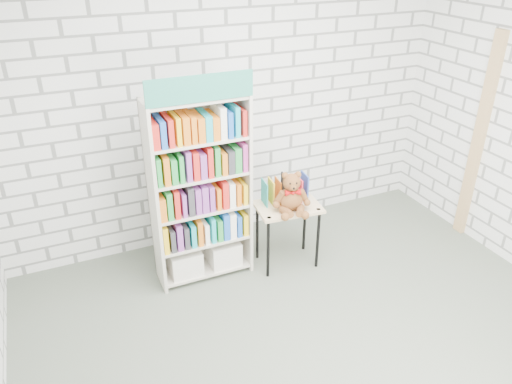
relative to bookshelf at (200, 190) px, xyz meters
name	(u,v)px	position (x,y,z in m)	size (l,w,h in m)	color
ground	(326,353)	(0.52, -1.36, -0.88)	(4.50, 4.50, 0.00)	#545D4E
room_shell	(346,135)	(0.52, -1.36, 0.91)	(4.52, 4.02, 2.81)	silver
bookshelf	(200,190)	(0.00, 0.00, 0.00)	(0.86, 0.33, 1.92)	beige
display_table	(288,214)	(0.78, -0.17, -0.34)	(0.62, 0.46, 0.63)	#DBB483
table_books	(285,189)	(0.79, -0.07, -0.13)	(0.42, 0.22, 0.24)	teal
teddy_bear	(292,196)	(0.76, -0.26, -0.10)	(0.34, 0.33, 0.37)	brown
door_trim	(478,140)	(2.75, -0.41, 0.17)	(0.05, 0.12, 2.10)	tan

